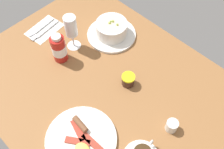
# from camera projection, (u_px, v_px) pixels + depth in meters

# --- Properties ---
(ground_plane) EXTENTS (1.10, 0.84, 0.03)m
(ground_plane) POSITION_uv_depth(u_px,v_px,m) (103.00, 86.00, 1.10)
(ground_plane) COLOR brown
(porridge_bowl) EXTENTS (0.23, 0.23, 0.09)m
(porridge_bowl) POSITION_uv_depth(u_px,v_px,m) (111.00, 30.00, 1.21)
(porridge_bowl) COLOR silver
(porridge_bowl) RESTS_ON ground_plane
(cutlery_setting) EXTENTS (0.13, 0.18, 0.01)m
(cutlery_setting) POSITION_uv_depth(u_px,v_px,m) (44.00, 30.00, 1.26)
(cutlery_setting) COLOR silver
(cutlery_setting) RESTS_ON ground_plane
(creamer_jug) EXTENTS (0.04, 0.05, 0.05)m
(creamer_jug) POSITION_uv_depth(u_px,v_px,m) (172.00, 126.00, 0.96)
(creamer_jug) COLOR silver
(creamer_jug) RESTS_ON ground_plane
(wine_glass) EXTENTS (0.06, 0.06, 0.17)m
(wine_glass) POSITION_uv_depth(u_px,v_px,m) (71.00, 28.00, 1.11)
(wine_glass) COLOR white
(wine_glass) RESTS_ON ground_plane
(jam_jar) EXTENTS (0.05, 0.05, 0.05)m
(jam_jar) POSITION_uv_depth(u_px,v_px,m) (128.00, 80.00, 1.07)
(jam_jar) COLOR #3A2018
(jam_jar) RESTS_ON ground_plane
(sauce_bottle_red) EXTENTS (0.06, 0.06, 0.14)m
(sauce_bottle_red) POSITION_uv_depth(u_px,v_px,m) (59.00, 48.00, 1.11)
(sauce_bottle_red) COLOR #B21E19
(sauce_bottle_red) RESTS_ON ground_plane
(breakfast_plate) EXTENTS (0.26, 0.26, 0.04)m
(breakfast_plate) POSITION_uv_depth(u_px,v_px,m) (81.00, 139.00, 0.94)
(breakfast_plate) COLOR silver
(breakfast_plate) RESTS_ON ground_plane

